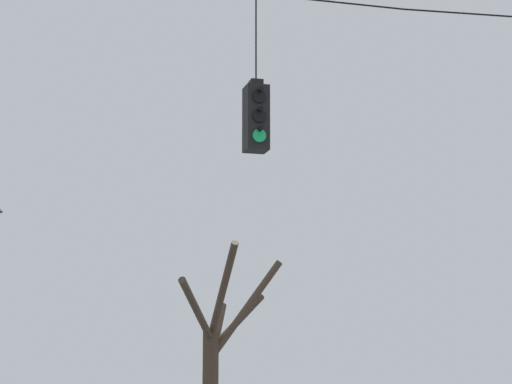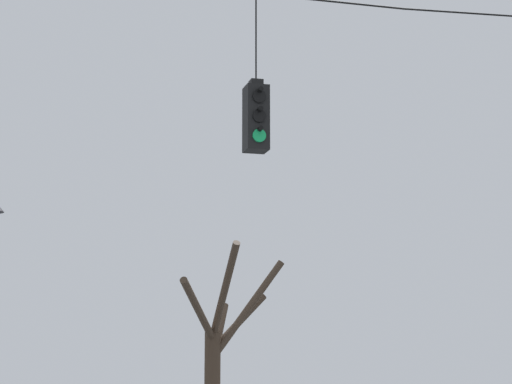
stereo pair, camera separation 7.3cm
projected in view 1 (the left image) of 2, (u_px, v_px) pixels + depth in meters
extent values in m
cylinder|color=black|center=(331.00, 2.00, 15.50)|extent=(2.46, 0.03, 0.03)
cylinder|color=black|center=(474.00, 14.00, 16.15)|extent=(2.46, 0.03, 0.12)
cube|color=black|center=(256.00, 119.00, 14.83)|extent=(0.34, 0.34, 0.99)
cube|color=black|center=(256.00, 83.00, 14.92)|extent=(0.19, 0.19, 0.10)
cylinder|color=black|center=(256.00, 37.00, 15.06)|extent=(0.02, 0.02, 1.37)
cylinder|color=black|center=(259.00, 96.00, 14.70)|extent=(0.20, 0.03, 0.20)
cylinder|color=black|center=(260.00, 89.00, 14.68)|extent=(0.07, 0.12, 0.07)
cylinder|color=black|center=(259.00, 116.00, 14.65)|extent=(0.20, 0.03, 0.20)
cylinder|color=black|center=(260.00, 109.00, 14.62)|extent=(0.07, 0.12, 0.07)
cylinder|color=#19C666|center=(259.00, 135.00, 14.60)|extent=(0.20, 0.03, 0.20)
cylinder|color=black|center=(260.00, 129.00, 14.57)|extent=(0.07, 0.12, 0.07)
cylinder|color=#423326|center=(217.00, 334.00, 23.10)|extent=(0.69, 1.01, 1.50)
cylinder|color=#423326|center=(197.00, 311.00, 21.61)|extent=(1.27, 2.21, 1.28)
cylinder|color=#423326|center=(223.00, 291.00, 21.92)|extent=(0.25, 2.03, 2.03)
cylinder|color=#423326|center=(246.00, 310.00, 22.86)|extent=(1.73, 0.38, 2.31)
cylinder|color=#423326|center=(237.00, 323.00, 23.02)|extent=(1.44, 0.51, 1.39)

